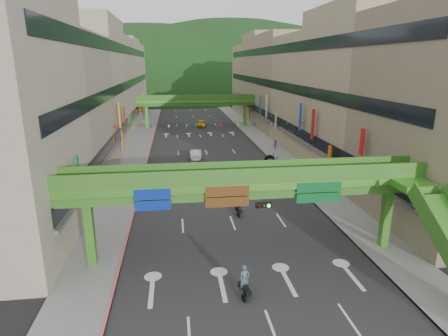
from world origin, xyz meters
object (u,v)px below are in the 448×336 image
(overpass_near, at_px, (261,193))
(pedestrian_red, at_px, (322,179))
(scooter_rider_mid, at_px, (239,205))
(scooter_rider_near, at_px, (245,282))
(car_silver, at_px, (196,155))
(car_yellow, at_px, (201,123))

(overpass_near, bearing_deg, pedestrian_red, 54.94)
(pedestrian_red, bearing_deg, scooter_rider_mid, -144.57)
(scooter_rider_near, bearing_deg, overpass_near, 66.63)
(overpass_near, height_order, car_silver, overpass_near)
(overpass_near, bearing_deg, car_silver, 95.68)
(scooter_rider_near, relative_size, car_silver, 0.46)
(overpass_near, height_order, car_yellow, overpass_near)
(scooter_rider_near, relative_size, scooter_rider_mid, 1.04)
(scooter_rider_mid, bearing_deg, scooter_rider_near, -98.03)
(car_silver, relative_size, car_yellow, 1.01)
(pedestrian_red, bearing_deg, overpass_near, -123.25)
(scooter_rider_near, bearing_deg, car_yellow, 88.27)
(overpass_near, height_order, pedestrian_red, overpass_near)
(scooter_rider_mid, bearing_deg, pedestrian_red, 33.62)
(overpass_near, relative_size, scooter_rider_mid, 13.67)
(car_yellow, height_order, pedestrian_red, pedestrian_red)
(scooter_rider_near, xyz_separation_m, pedestrian_red, (12.98, 20.19, -0.21))
(scooter_rider_near, bearing_deg, car_silver, 91.78)
(scooter_rider_near, xyz_separation_m, scooter_rider_mid, (1.80, 12.75, 0.05))
(pedestrian_red, bearing_deg, car_silver, 137.28)
(scooter_rider_mid, distance_m, car_yellow, 51.38)
(overpass_near, xyz_separation_m, car_yellow, (0.04, 59.75, -4.43))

